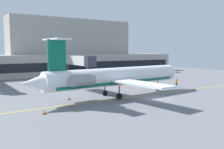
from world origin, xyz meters
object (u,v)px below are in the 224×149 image
(regional_jet, at_px, (115,77))
(baggage_tug, at_px, (43,78))
(pushback_tractor, at_px, (64,84))
(marshaller, at_px, (176,83))
(fuel_tank, at_px, (98,72))

(regional_jet, relative_size, baggage_tug, 7.70)
(pushback_tractor, xyz_separation_m, marshaller, (19.87, -11.22, 0.14))
(regional_jet, bearing_deg, pushback_tractor, 105.98)
(marshaller, bearing_deg, baggage_tug, 130.76)
(regional_jet, xyz_separation_m, pushback_tractor, (-3.70, 12.93, -2.46))
(fuel_tank, bearing_deg, regional_jet, -114.61)
(baggage_tug, xyz_separation_m, pushback_tractor, (0.21, -12.08, -0.08))
(baggage_tug, relative_size, pushback_tractor, 1.17)
(baggage_tug, xyz_separation_m, fuel_tank, (16.94, 3.43, 0.39))
(regional_jet, height_order, baggage_tug, regional_jet)
(regional_jet, height_order, pushback_tractor, regional_jet)
(baggage_tug, height_order, pushback_tractor, baggage_tug)
(fuel_tank, bearing_deg, marshaller, -83.29)
(regional_jet, relative_size, fuel_tank, 4.94)
(pushback_tractor, bearing_deg, fuel_tank, 42.84)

